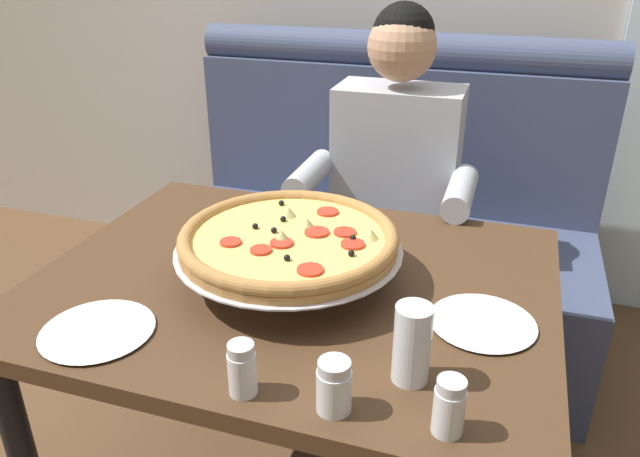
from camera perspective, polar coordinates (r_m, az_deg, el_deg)
booth_bench at (r=2.34m, az=5.47°, el=-1.00°), size 1.56×0.78×1.13m
dining_table at (r=1.45m, az=-2.39°, el=-7.76°), size 1.16×0.90×0.74m
diner_main at (r=1.96m, az=6.46°, el=3.50°), size 0.54×0.64×1.27m
pizza at (r=1.35m, az=-2.92°, el=-1.07°), size 0.51×0.51×0.13m
shaker_pepper_flakes at (r=1.03m, az=1.32°, el=-14.80°), size 0.06×0.06×0.10m
shaker_oregano at (r=1.06m, az=-7.27°, el=-13.19°), size 0.05×0.05×0.10m
shaker_parmesan at (r=1.01m, az=11.95°, el=-16.27°), size 0.05×0.05×0.10m
plate_near_left at (r=1.28m, az=14.97°, el=-8.25°), size 0.22×0.22×0.02m
plate_near_right at (r=1.29m, az=-20.12°, el=-8.73°), size 0.22×0.22×0.02m
drinking_glass at (r=1.08m, az=8.57°, el=-11.00°), size 0.07×0.07×0.15m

